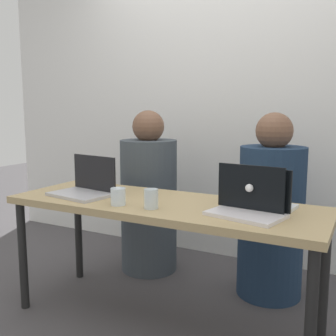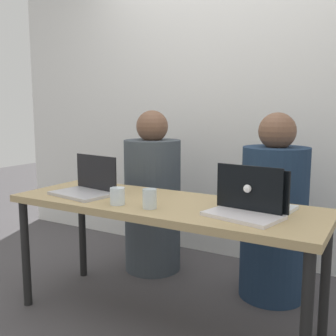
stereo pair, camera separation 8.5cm
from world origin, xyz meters
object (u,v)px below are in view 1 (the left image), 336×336
object	(u,v)px
water_glass_left	(118,198)
person_on_right	(271,216)
laptop_front_right	(250,205)
laptop_back_right	(256,200)
person_on_left	(149,200)
water_glass_center	(151,200)
laptop_front_left	(85,187)

from	to	relation	value
water_glass_left	person_on_right	bearing A→B (deg)	51.55
person_on_right	water_glass_left	size ratio (longest dim) A/B	13.03
laptop_front_right	laptop_back_right	bearing A→B (deg)	103.31
laptop_back_right	water_glass_left	world-z (taller)	laptop_back_right
person_on_left	water_glass_center	world-z (taller)	person_on_left
laptop_back_right	laptop_front_right	xyz separation A→B (m)	(0.00, -0.11, -0.00)
person_on_right	water_glass_center	xyz separation A→B (m)	(-0.44, -0.78, 0.22)
person_on_left	laptop_front_left	bearing A→B (deg)	70.93
person_on_left	laptop_front_right	xyz separation A→B (m)	(0.95, -0.66, 0.22)
water_glass_center	laptop_back_right	bearing A→B (deg)	25.07
water_glass_left	person_on_left	bearing A→B (deg)	109.29
person_on_right	laptop_back_right	xyz separation A→B (m)	(0.04, -0.55, 0.23)
laptop_front_left	laptop_front_right	size ratio (longest dim) A/B	0.99
person_on_left	laptop_back_right	size ratio (longest dim) A/B	3.27
person_on_left	person_on_right	size ratio (longest dim) A/B	1.01
laptop_front_left	laptop_back_right	xyz separation A→B (m)	(0.99, 0.13, 0.00)
water_glass_left	laptop_front_right	bearing A→B (deg)	10.93
person_on_left	water_glass_left	xyz separation A→B (m)	(0.28, -0.80, 0.21)
person_on_left	water_glass_center	size ratio (longest dim) A/B	11.83
laptop_back_right	laptop_front_right	bearing A→B (deg)	97.03
laptop_front_left	laptop_front_right	world-z (taller)	laptop_front_left
person_on_right	laptop_front_right	xyz separation A→B (m)	(0.04, -0.66, 0.22)
laptop_front_right	water_glass_left	xyz separation A→B (m)	(-0.68, -0.13, -0.01)
laptop_front_left	laptop_front_right	distance (m)	0.99
laptop_front_right	water_glass_left	size ratio (longest dim) A/B	4.24
laptop_back_right	water_glass_left	bearing A→B (deg)	26.38
laptop_front_left	water_glass_left	xyz separation A→B (m)	(0.32, -0.12, -0.01)
person_on_left	laptop_front_left	size ratio (longest dim) A/B	3.13
laptop_front_left	water_glass_left	distance (m)	0.34
laptop_front_left	laptop_back_right	size ratio (longest dim) A/B	1.05
person_on_right	water_glass_center	size ratio (longest dim) A/B	11.72
person_on_right	laptop_back_right	bearing A→B (deg)	101.71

